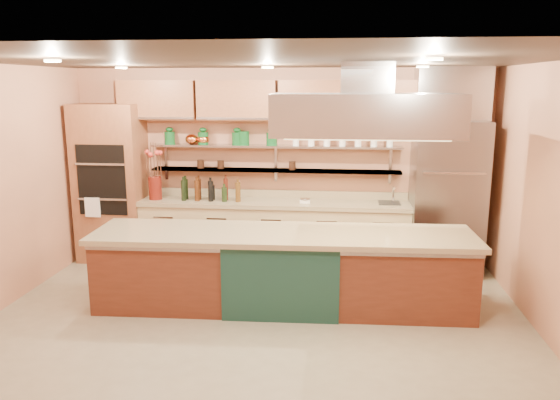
# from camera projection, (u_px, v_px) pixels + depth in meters

# --- Properties ---
(floor) EXTENTS (6.00, 5.00, 0.02)m
(floor) POSITION_uv_depth(u_px,v_px,m) (254.00, 329.00, 5.87)
(floor) COLOR gray
(floor) RESTS_ON ground
(ceiling) EXTENTS (6.00, 5.00, 0.02)m
(ceiling) POSITION_uv_depth(u_px,v_px,m) (252.00, 60.00, 5.28)
(ceiling) COLOR black
(ceiling) RESTS_ON wall_back
(wall_back) EXTENTS (6.00, 0.04, 2.80)m
(wall_back) POSITION_uv_depth(u_px,v_px,m) (279.00, 166.00, 8.00)
(wall_back) COLOR tan
(wall_back) RESTS_ON floor
(wall_front) EXTENTS (6.00, 0.04, 2.80)m
(wall_front) POSITION_uv_depth(u_px,v_px,m) (186.00, 292.00, 3.14)
(wall_front) COLOR tan
(wall_front) RESTS_ON floor
(wall_right) EXTENTS (0.04, 5.00, 2.80)m
(wall_right) POSITION_uv_depth(u_px,v_px,m) (560.00, 208.00, 5.26)
(wall_right) COLOR tan
(wall_right) RESTS_ON floor
(oven_stack) EXTENTS (0.95, 0.64, 2.30)m
(oven_stack) POSITION_uv_depth(u_px,v_px,m) (111.00, 183.00, 8.00)
(oven_stack) COLOR #935535
(oven_stack) RESTS_ON floor
(refrigerator) EXTENTS (0.95, 0.72, 2.10)m
(refrigerator) POSITION_uv_depth(u_px,v_px,m) (447.00, 197.00, 7.48)
(refrigerator) COLOR gray
(refrigerator) RESTS_ON floor
(back_counter) EXTENTS (3.84, 0.64, 0.93)m
(back_counter) POSITION_uv_depth(u_px,v_px,m) (274.00, 232.00, 7.91)
(back_counter) COLOR tan
(back_counter) RESTS_ON floor
(wall_shelf_lower) EXTENTS (3.60, 0.26, 0.03)m
(wall_shelf_lower) POSITION_uv_depth(u_px,v_px,m) (275.00, 170.00, 7.89)
(wall_shelf_lower) COLOR #A7A9AE
(wall_shelf_lower) RESTS_ON wall_back
(wall_shelf_upper) EXTENTS (3.60, 0.26, 0.03)m
(wall_shelf_upper) POSITION_uv_depth(u_px,v_px,m) (275.00, 146.00, 7.82)
(wall_shelf_upper) COLOR #A7A9AE
(wall_shelf_upper) RESTS_ON wall_back
(upper_cabinets) EXTENTS (4.60, 0.36, 0.55)m
(upper_cabinets) POSITION_uv_depth(u_px,v_px,m) (278.00, 100.00, 7.63)
(upper_cabinets) COLOR #935535
(upper_cabinets) RESTS_ON wall_back
(range_hood) EXTENTS (2.00, 1.00, 0.45)m
(range_hood) POSITION_uv_depth(u_px,v_px,m) (365.00, 114.00, 5.92)
(range_hood) COLOR #A7A9AE
(range_hood) RESTS_ON ceiling
(ceiling_downlights) EXTENTS (4.00, 2.80, 0.02)m
(ceiling_downlights) POSITION_uv_depth(u_px,v_px,m) (255.00, 64.00, 5.48)
(ceiling_downlights) COLOR #FFE5A5
(ceiling_downlights) RESTS_ON ceiling
(island) EXTENTS (4.33, 1.08, 0.90)m
(island) POSITION_uv_depth(u_px,v_px,m) (283.00, 269.00, 6.39)
(island) COLOR #602C1B
(island) RESTS_ON floor
(flower_vase) EXTENTS (0.25, 0.25, 0.33)m
(flower_vase) POSITION_uv_depth(u_px,v_px,m) (155.00, 188.00, 7.91)
(flower_vase) COLOR #5F150E
(flower_vase) RESTS_ON back_counter
(oil_bottle_cluster) EXTENTS (0.94, 0.38, 0.29)m
(oil_bottle_cluster) POSITION_uv_depth(u_px,v_px,m) (211.00, 190.00, 7.83)
(oil_bottle_cluster) COLOR black
(oil_bottle_cluster) RESTS_ON back_counter
(kitchen_scale) EXTENTS (0.15, 0.12, 0.08)m
(kitchen_scale) POSITION_uv_depth(u_px,v_px,m) (305.00, 200.00, 7.71)
(kitchen_scale) COLOR white
(kitchen_scale) RESTS_ON back_counter
(bar_faucet) EXTENTS (0.03, 0.03, 0.24)m
(bar_faucet) POSITION_uv_depth(u_px,v_px,m) (393.00, 195.00, 7.66)
(bar_faucet) COLOR white
(bar_faucet) RESTS_ON back_counter
(copper_kettle) EXTENTS (0.19, 0.19, 0.15)m
(copper_kettle) POSITION_uv_depth(u_px,v_px,m) (192.00, 139.00, 7.93)
(copper_kettle) COLOR orange
(copper_kettle) RESTS_ON wall_shelf_upper
(green_canister) EXTENTS (0.21, 0.21, 0.20)m
(green_canister) POSITION_uv_depth(u_px,v_px,m) (244.00, 138.00, 7.84)
(green_canister) COLOR #0F4A1D
(green_canister) RESTS_ON wall_shelf_upper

